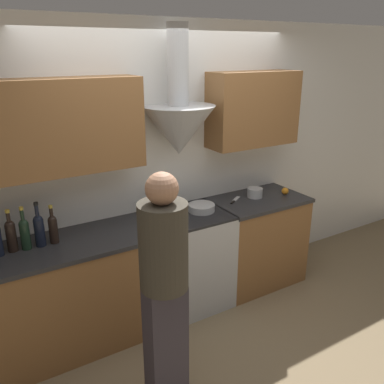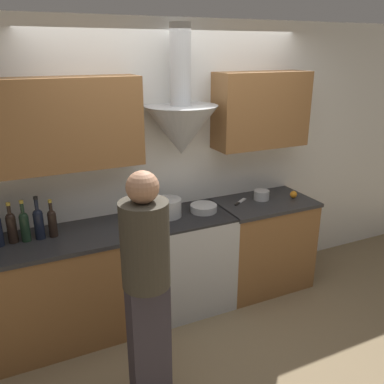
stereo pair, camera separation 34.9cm
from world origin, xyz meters
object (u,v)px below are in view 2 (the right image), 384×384
wine_bottle_6 (52,222)px  mixing_bowl (204,208)px  stock_pot (168,208)px  orange_fruit (294,194)px  person_foreground_left (147,283)px  wine_bottle_3 (11,226)px  stove_range (187,260)px  saucepan (261,195)px  wine_bottle_4 (25,225)px  wine_bottle_5 (39,222)px

wine_bottle_6 → mixing_bowl: 1.32m
stock_pot → orange_fruit: 1.32m
mixing_bowl → person_foreground_left: 1.30m
wine_bottle_3 → person_foreground_left: size_ratio=0.19×
mixing_bowl → orange_fruit: 0.98m
stove_range → stock_pot: stock_pot is taller
stove_range → person_foreground_left: bearing=-127.1°
stock_pot → mixing_bowl: stock_pot is taller
orange_fruit → saucepan: bearing=163.0°
orange_fruit → mixing_bowl: bearing=176.5°
person_foreground_left → wine_bottle_4: bearing=122.8°
wine_bottle_5 → wine_bottle_6: 0.10m
person_foreground_left → stove_range: bearing=52.9°
wine_bottle_5 → mixing_bowl: bearing=-1.7°
stove_range → wine_bottle_5: 1.39m
wine_bottle_3 → mixing_bowl: 1.62m
person_foreground_left → mixing_bowl: bearing=47.2°
stove_range → wine_bottle_3: size_ratio=2.84×
stove_range → saucepan: size_ratio=6.10×
wine_bottle_6 → wine_bottle_3: bearing=176.1°
wine_bottle_5 → wine_bottle_3: bearing=174.7°
wine_bottle_3 → saucepan: bearing=-0.6°
wine_bottle_5 → stock_pot: size_ratio=1.44×
wine_bottle_4 → orange_fruit: (2.50, -0.10, -0.10)m
wine_bottle_5 → orange_fruit: size_ratio=4.97×
wine_bottle_6 → mixing_bowl: size_ratio=1.26×
stock_pot → wine_bottle_4: bearing=179.6°
wine_bottle_3 → mixing_bowl: (1.61, -0.06, -0.10)m
stock_pot → mixing_bowl: (0.34, -0.04, -0.05)m
wine_bottle_4 → orange_fruit: size_ratio=4.75×
mixing_bowl → wine_bottle_6: bearing=178.2°
wine_bottle_6 → mixing_bowl: wine_bottle_6 is taller
wine_bottle_6 → saucepan: wine_bottle_6 is taller
wine_bottle_4 → orange_fruit: wine_bottle_4 is taller
person_foreground_left → saucepan: bearing=32.7°
saucepan → wine_bottle_4: bearing=179.8°
stock_pot → person_foreground_left: (-0.54, -0.99, -0.07)m
wine_bottle_6 → person_foreground_left: person_foreground_left is taller
wine_bottle_4 → saucepan: size_ratio=2.20×
mixing_bowl → saucepan: (0.66, 0.04, 0.01)m
mixing_bowl → orange_fruit: size_ratio=3.46×
wine_bottle_3 → stock_pot: 1.28m
stove_range → wine_bottle_5: wine_bottle_5 is taller
wine_bottle_6 → orange_fruit: size_ratio=4.37×
wine_bottle_3 → wine_bottle_4: bearing=-10.1°
wine_bottle_3 → person_foreground_left: bearing=-54.1°
stock_pot → saucepan: 1.00m
wine_bottle_3 → orange_fruit: bearing=-2.7°
stove_range → saucepan: saucepan is taller
stove_range → orange_fruit: (1.15, -0.05, 0.50)m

